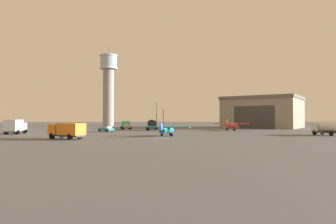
{
  "coord_description": "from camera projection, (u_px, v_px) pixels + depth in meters",
  "views": [
    {
      "loc": [
        -2.83,
        -51.84,
        3.51
      ],
      "look_at": [
        2.6,
        25.11,
        5.04
      ],
      "focal_mm": 31.16,
      "sensor_mm": 36.0,
      "label": 1
    }
  ],
  "objects": [
    {
      "name": "airplane_teal",
      "position": [
        167.0,
        130.0,
        55.28
      ],
      "size": [
        8.77,
        6.95,
        2.65
      ],
      "rotation": [
        0.0,
        0.0,
        1.18
      ],
      "color": "teal",
      "rests_on": "ground_plane"
    },
    {
      "name": "truck_box_orange",
      "position": [
        67.0,
        130.0,
        47.6
      ],
      "size": [
        6.74,
        5.66,
        2.63
      ],
      "rotation": [
        0.0,
        0.0,
        2.53
      ],
      "color": "#38383D",
      "rests_on": "ground_plane"
    },
    {
      "name": "truck_flatbed_green",
      "position": [
        126.0,
        125.0,
        89.39
      ],
      "size": [
        3.83,
        6.47,
        2.46
      ],
      "rotation": [
        0.0,
        0.0,
        1.71
      ],
      "color": "#38383D",
      "rests_on": "ground_plane"
    },
    {
      "name": "truck_fuel_tanker_white",
      "position": [
        328.0,
        127.0,
        57.95
      ],
      "size": [
        4.49,
        6.1,
        3.04
      ],
      "rotation": [
        0.0,
        0.0,
        1.93
      ],
      "color": "#38383D",
      "rests_on": "ground_plane"
    },
    {
      "name": "truck_fuel_tanker_black",
      "position": [
        152.0,
        124.0,
        81.69
      ],
      "size": [
        3.28,
        6.58,
        2.99
      ],
      "rotation": [
        0.0,
        0.0,
        4.75
      ],
      "color": "#38383D",
      "rests_on": "ground_plane"
    },
    {
      "name": "airplane_red",
      "position": [
        231.0,
        126.0,
        79.82
      ],
      "size": [
        10.0,
        7.86,
        2.95
      ],
      "rotation": [
        0.0,
        0.0,
        4.76
      ],
      "color": "red",
      "rests_on": "ground_plane"
    },
    {
      "name": "control_tower",
      "position": [
        108.0,
        84.0,
        126.39
      ],
      "size": [
        7.75,
        7.75,
        34.77
      ],
      "color": "gray",
      "rests_on": "ground_plane"
    },
    {
      "name": "ground_plane",
      "position": [
        163.0,
        137.0,
        51.83
      ],
      "size": [
        400.0,
        400.0,
        0.0
      ],
      "primitive_type": "plane",
      "color": "#545456"
    },
    {
      "name": "truck_box_silver",
      "position": [
        15.0,
        126.0,
        62.89
      ],
      "size": [
        3.33,
        6.54,
        3.11
      ],
      "rotation": [
        0.0,
        0.0,
        1.6
      ],
      "color": "#38383D",
      "rests_on": "ground_plane"
    },
    {
      "name": "light_post_north",
      "position": [
        156.0,
        112.0,
        99.09
      ],
      "size": [
        0.44,
        0.44,
        9.49
      ],
      "color": "#38383D",
      "rests_on": "ground_plane"
    },
    {
      "name": "hangar",
      "position": [
        263.0,
        112.0,
        103.31
      ],
      "size": [
        32.59,
        32.05,
        10.85
      ],
      "rotation": [
        0.0,
        0.0,
        -2.23
      ],
      "color": "gray",
      "rests_on": "ground_plane"
    },
    {
      "name": "car_teal",
      "position": [
        106.0,
        129.0,
        73.28
      ],
      "size": [
        4.43,
        4.41,
        1.37
      ],
      "rotation": [
        0.0,
        0.0,
        2.36
      ],
      "color": "teal",
      "rests_on": "ground_plane"
    },
    {
      "name": "traffic_cone_near_left",
      "position": [
        51.0,
        133.0,
        61.07
      ],
      "size": [
        0.36,
        0.36,
        0.63
      ],
      "color": "black",
      "rests_on": "ground_plane"
    },
    {
      "name": "light_post_west",
      "position": [
        163.0,
        115.0,
        102.32
      ],
      "size": [
        0.44,
        0.44,
        7.47
      ],
      "color": "#38383D",
      "rests_on": "ground_plane"
    }
  ]
}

